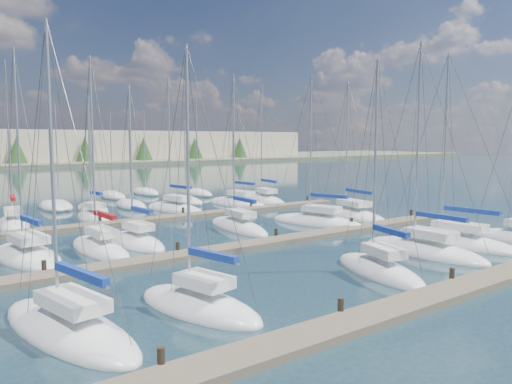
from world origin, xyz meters
TOP-DOWN VIEW (x-y plane):
  - ground at (0.00, 60.00)m, footprint 400.00×400.00m
  - dock_near at (0.00, 2.01)m, footprint 44.00×1.93m
  - dock_mid at (0.00, 16.01)m, footprint 44.00×1.93m
  - dock_far at (0.00, 30.01)m, footprint 44.00×1.93m
  - sailboat_k at (4.32, 22.19)m, footprint 3.41×8.94m
  - sailboat_q at (12.91, 34.67)m, footprint 3.95×9.30m
  - sailboat_e at (8.86, 7.86)m, footprint 3.01×8.98m
  - sailboat_o at (-3.50, 33.96)m, footprint 2.38×6.24m
  - sailboat_r at (17.08, 35.18)m, footprint 4.06×9.16m
  - sailboat_j at (-4.81, 21.40)m, footprint 2.73×6.91m
  - sailboat_l at (11.19, 20.13)m, footprint 5.22×9.40m
  - sailboat_b at (-13.37, 7.95)m, footprint 4.32×9.34m
  - sailboat_p at (5.20, 34.91)m, footprint 4.20×8.82m
  - sailboat_h at (-11.86, 21.46)m, footprint 3.84×8.29m
  - sailboat_f at (12.82, 8.32)m, footprint 3.48×10.00m
  - sailboat_m at (16.61, 21.23)m, footprint 4.86×10.16m
  - sailboat_n at (-10.08, 34.60)m, footprint 3.61×8.36m
  - sailboat_c at (-8.10, 7.26)m, footprint 4.01×7.39m
  - sailboat_i at (-7.57, 20.89)m, footprint 2.45×8.14m
  - sailboat_d at (2.66, 6.39)m, footprint 4.21×7.69m
  - distant_boats at (-4.34, 43.76)m, footprint 36.93×20.75m

SIDE VIEW (x-z plane):
  - ground at x=0.00m, z-range 0.00..0.00m
  - dock_near at x=0.00m, z-range -0.40..0.70m
  - dock_mid at x=0.00m, z-range -0.40..0.70m
  - dock_far at x=0.00m, z-range -0.40..0.70m
  - sailboat_q at x=12.91m, z-range -6.33..6.67m
  - sailboat_b at x=-13.37m, z-range -6.01..6.36m
  - sailboat_m at x=16.61m, z-range -6.52..6.87m
  - sailboat_l at x=11.19m, z-range -6.55..6.90m
  - sailboat_h at x=-11.86m, z-range -6.57..6.92m
  - sailboat_f at x=12.82m, z-range -6.75..7.11m
  - sailboat_e at x=8.86m, z-range -6.87..7.23m
  - sailboat_c at x=-8.10m, z-range -5.78..6.15m
  - sailboat_p at x=5.20m, z-range -6.95..7.32m
  - sailboat_j at x=-4.81m, z-range -5.67..6.04m
  - sailboat_k at x=4.32m, z-range -6.44..6.82m
  - sailboat_r at x=17.08m, z-range -7.01..7.38m
  - sailboat_d at x=2.66m, z-range -5.93..6.31m
  - sailboat_i at x=-7.57m, z-range -6.47..6.86m
  - sailboat_n at x=-10.08m, z-range -7.09..7.48m
  - sailboat_o at x=-3.50m, z-range -5.79..6.18m
  - distant_boats at x=-4.34m, z-range -6.36..6.94m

